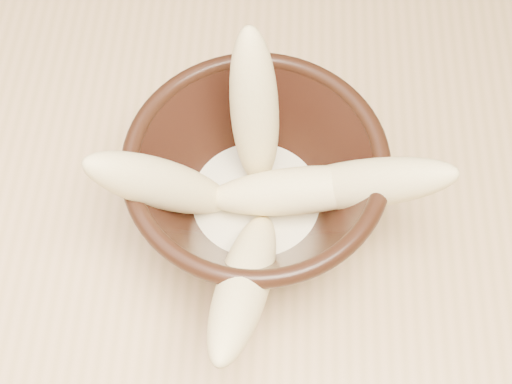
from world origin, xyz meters
TOP-DOWN VIEW (x-y plane):
  - table at (0.00, 0.00)m, footprint 1.20×0.80m
  - bowl at (-0.10, 0.04)m, footprint 0.19×0.19m
  - milk_puddle at (-0.10, 0.04)m, footprint 0.11×0.11m
  - banana_upright at (-0.10, 0.08)m, footprint 0.05×0.08m
  - banana_left at (-0.17, 0.03)m, footprint 0.12×0.07m
  - banana_right at (-0.03, 0.04)m, footprint 0.15×0.07m
  - banana_across at (-0.07, 0.04)m, footprint 0.14×0.04m
  - banana_front at (-0.11, -0.04)m, footprint 0.06×0.16m

SIDE VIEW (x-z plane):
  - table at x=0.00m, z-range 0.30..1.05m
  - milk_puddle at x=-0.10m, z-range 0.78..0.79m
  - bowl at x=-0.10m, z-range 0.76..0.86m
  - banana_across at x=-0.07m, z-range 0.79..0.85m
  - banana_front at x=-0.11m, z-range 0.77..0.89m
  - banana_right at x=-0.03m, z-range 0.77..0.89m
  - banana_left at x=-0.17m, z-range 0.78..0.91m
  - banana_upright at x=-0.10m, z-range 0.78..0.93m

